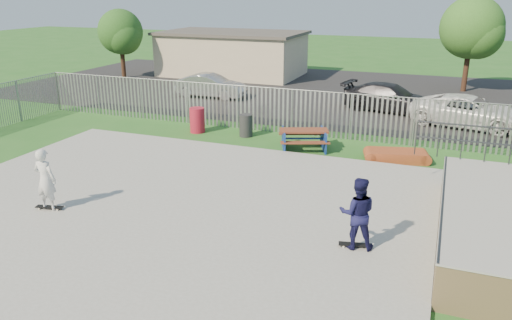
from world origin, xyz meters
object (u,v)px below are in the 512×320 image
(picnic_table, at_px, (304,139))
(car_white, at_px, (469,112))
(tree_left, at_px, (120,32))
(skater_white, at_px, (45,180))
(trash_bin_grey, at_px, (246,125))
(funbox, at_px, (397,156))
(car_silver, at_px, (211,86))
(skater_navy, at_px, (357,213))
(car_dark, at_px, (389,98))
(tree_mid, at_px, (472,28))
(trash_bin_red, at_px, (197,120))

(picnic_table, relative_size, car_white, 0.46)
(tree_left, height_order, skater_white, tree_left)
(skater_white, bearing_deg, trash_bin_grey, -106.20)
(funbox, distance_m, car_silver, 14.16)
(picnic_table, bearing_deg, skater_navy, -86.79)
(car_dark, relative_size, tree_mid, 0.85)
(car_white, bearing_deg, picnic_table, 147.00)
(trash_bin_grey, distance_m, car_silver, 8.64)
(skater_navy, bearing_deg, funbox, -103.93)
(funbox, relative_size, car_silver, 0.52)
(car_white, relative_size, tree_mid, 0.89)
(tree_mid, bearing_deg, skater_navy, -96.51)
(car_silver, height_order, tree_mid, tree_mid)
(tree_mid, bearing_deg, funbox, -98.97)
(picnic_table, distance_m, funbox, 3.68)
(trash_bin_grey, bearing_deg, skater_navy, -53.27)
(picnic_table, height_order, skater_navy, skater_navy)
(tree_left, bearing_deg, trash_bin_red, -43.34)
(car_dark, bearing_deg, trash_bin_red, 145.05)
(funbox, relative_size, tree_left, 0.45)
(funbox, xyz_separation_m, tree_mid, (2.45, 15.50, 3.72))
(car_white, relative_size, skater_white, 2.88)
(trash_bin_red, xyz_separation_m, skater_white, (0.07, -9.30, 0.49))
(skater_white, bearing_deg, trash_bin_red, -92.55)
(picnic_table, xyz_separation_m, car_white, (6.24, 6.10, 0.33))
(trash_bin_red, bearing_deg, tree_mid, 52.31)
(funbox, xyz_separation_m, car_silver, (-11.66, 8.01, 0.51))
(trash_bin_grey, height_order, tree_mid, tree_mid)
(funbox, bearing_deg, skater_white, -150.51)
(car_dark, bearing_deg, car_silver, 101.94)
(funbox, relative_size, trash_bin_grey, 2.23)
(trash_bin_red, height_order, car_dark, car_dark)
(car_dark, relative_size, skater_navy, 2.74)
(car_silver, relative_size, tree_mid, 0.72)
(car_dark, relative_size, skater_white, 2.74)
(tree_left, relative_size, skater_white, 2.70)
(car_white, bearing_deg, car_dark, 76.30)
(funbox, relative_size, car_white, 0.42)
(picnic_table, xyz_separation_m, tree_mid, (6.12, 15.35, 3.50))
(trash_bin_grey, xyz_separation_m, car_dark, (5.26, 7.10, 0.25))
(picnic_table, distance_m, skater_white, 9.99)
(car_silver, height_order, car_dark, car_dark)
(picnic_table, height_order, car_silver, car_silver)
(picnic_table, relative_size, tree_left, 0.49)
(funbox, relative_size, car_dark, 0.44)
(car_dark, distance_m, car_white, 4.31)
(trash_bin_grey, distance_m, skater_navy, 10.67)
(skater_white, bearing_deg, skater_navy, -176.78)
(funbox, bearing_deg, car_dark, 84.64)
(tree_mid, bearing_deg, car_white, -89.25)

